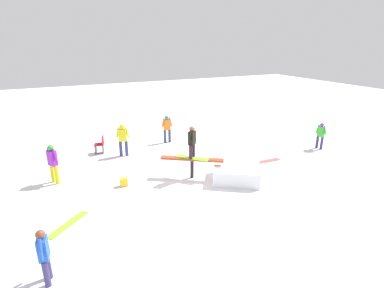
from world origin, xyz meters
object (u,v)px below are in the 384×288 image
(rail_feature, at_px, (192,161))
(bystander_purple, at_px, (53,162))
(loose_snowboard_coral, at_px, (266,161))
(loose_snowboard_lime, at_px, (68,224))
(bystander_yellow, at_px, (123,138))
(bystander_orange, at_px, (167,128))
(bystander_blue, at_px, (44,254))
(main_rider_on_rail, at_px, (192,142))
(bystander_green, at_px, (321,134))
(backpack_on_snow, at_px, (124,182))
(folding_chair, at_px, (100,145))
(loose_snowboard_white, at_px, (194,132))

(rail_feature, relative_size, bystander_purple, 1.44)
(bystander_purple, relative_size, loose_snowboard_coral, 1.06)
(rail_feature, height_order, loose_snowboard_lime, rail_feature)
(bystander_yellow, bearing_deg, loose_snowboard_coral, 173.82)
(bystander_orange, distance_m, bystander_purple, 6.40)
(bystander_blue, bearing_deg, main_rider_on_rail, 132.17)
(main_rider_on_rail, relative_size, bystander_blue, 0.95)
(loose_snowboard_coral, bearing_deg, bystander_green, 5.80)
(main_rider_on_rail, height_order, bystander_orange, main_rider_on_rail)
(bystander_blue, bearing_deg, loose_snowboard_coral, 120.18)
(loose_snowboard_lime, relative_size, backpack_on_snow, 4.48)
(loose_snowboard_lime, bearing_deg, rail_feature, 152.78)
(bystander_orange, bearing_deg, bystander_yellow, -156.44)
(bystander_orange, xyz_separation_m, bystander_blue, (6.13, 8.28, -0.06))
(bystander_green, bearing_deg, backpack_on_snow, -104.86)
(bystander_blue, distance_m, bystander_purple, 5.54)
(bystander_green, height_order, bystander_purple, bystander_purple)
(rail_feature, relative_size, main_rider_on_rail, 1.69)
(main_rider_on_rail, bearing_deg, loose_snowboard_coral, -131.48)
(folding_chair, bearing_deg, main_rider_on_rail, 49.57)
(rail_feature, height_order, main_rider_on_rail, main_rider_on_rail)
(loose_snowboard_coral, relative_size, folding_chair, 1.70)
(bystander_green, bearing_deg, bystander_yellow, -123.69)
(rail_feature, xyz_separation_m, bystander_blue, (5.42, 3.63, 0.06))
(bystander_yellow, relative_size, bystander_purple, 1.00)
(rail_feature, distance_m, folding_chair, 5.37)
(main_rider_on_rail, bearing_deg, bystander_green, -130.30)
(loose_snowboard_lime, relative_size, loose_snowboard_white, 0.99)
(loose_snowboard_white, relative_size, backpack_on_snow, 4.50)
(bystander_orange, xyz_separation_m, folding_chair, (3.60, 0.13, -0.43))
(bystander_yellow, xyz_separation_m, loose_snowboard_white, (-4.79, -2.01, -0.88))
(backpack_on_snow, bearing_deg, bystander_blue, -115.45)
(rail_feature, height_order, bystander_green, bystander_green)
(bystander_orange, bearing_deg, loose_snowboard_coral, -52.66)
(loose_snowboard_white, bearing_deg, bystander_green, -50.49)
(backpack_on_snow, bearing_deg, bystander_green, 7.39)
(rail_feature, bearing_deg, backpack_on_snow, 24.16)
(bystander_yellow, relative_size, loose_snowboard_lime, 1.04)
(loose_snowboard_coral, bearing_deg, bystander_purple, 170.67)
(bystander_blue, height_order, backpack_on_snow, bystander_blue)
(bystander_yellow, distance_m, bystander_purple, 3.59)
(rail_feature, bearing_deg, bystander_purple, 13.14)
(bystander_yellow, xyz_separation_m, bystander_green, (-9.38, 3.35, -0.12))
(bystander_purple, relative_size, loose_snowboard_lime, 1.04)
(bystander_green, distance_m, bystander_purple, 12.61)
(bystander_yellow, xyz_separation_m, backpack_on_snow, (0.77, 3.20, -0.72))
(main_rider_on_rail, height_order, bystander_yellow, main_rider_on_rail)
(bystander_green, bearing_deg, rail_feature, -101.68)
(bystander_orange, xyz_separation_m, loose_snowboard_coral, (-3.13, 4.57, -0.83))
(bystander_yellow, relative_size, loose_snowboard_white, 1.03)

